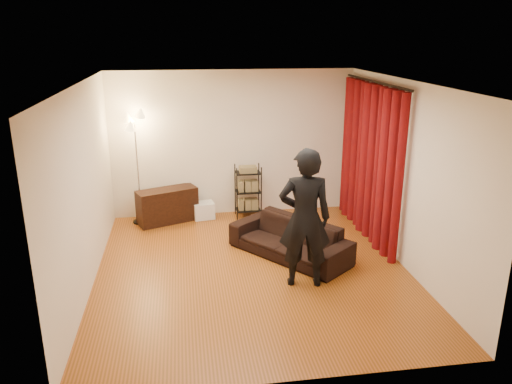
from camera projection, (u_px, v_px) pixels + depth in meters
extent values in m
plane|color=#9C4F1F|center=(252.00, 269.00, 7.34)|extent=(5.00, 5.00, 0.00)
plane|color=white|center=(252.00, 83.00, 6.52)|extent=(5.00, 5.00, 0.00)
plane|color=silver|center=(233.00, 144.00, 9.28)|extent=(5.00, 0.00, 5.00)
plane|color=silver|center=(290.00, 259.00, 4.58)|extent=(5.00, 0.00, 5.00)
plane|color=silver|center=(84.00, 189.00, 6.61)|extent=(0.00, 5.00, 5.00)
plane|color=silver|center=(405.00, 175.00, 7.25)|extent=(0.00, 5.00, 5.00)
cylinder|color=black|center=(376.00, 82.00, 7.92)|extent=(0.04, 2.65, 0.04)
imported|color=black|center=(290.00, 239.00, 7.71)|extent=(1.80, 1.99, 0.57)
imported|color=black|center=(305.00, 218.00, 6.65)|extent=(0.77, 0.56, 1.93)
cube|color=black|center=(167.00, 206.00, 9.10)|extent=(1.15, 0.77, 0.63)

